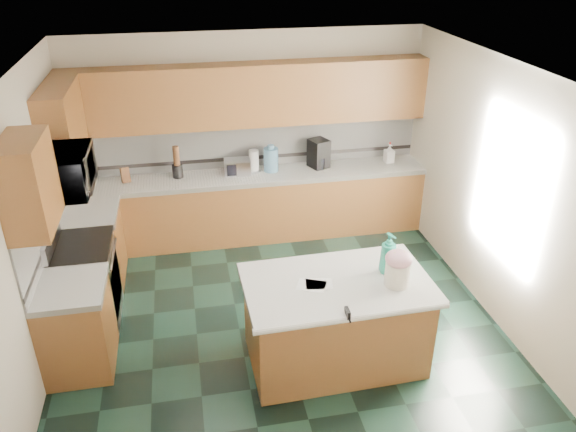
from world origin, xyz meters
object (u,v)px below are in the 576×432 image
object	(u,v)px
island_top	(337,284)
toaster_oven	(237,167)
island_base	(335,324)
coffee_maker	(319,153)
treat_jar	(397,273)
knife_block	(125,175)
soap_bottle_island	(388,253)

from	to	relation	value
island_top	toaster_oven	xyz separation A→B (m)	(-0.61, 2.69, 0.13)
island_base	coffee_maker	world-z (taller)	coffee_maker
treat_jar	coffee_maker	distance (m)	2.87
treat_jar	coffee_maker	world-z (taller)	coffee_maker
island_base	treat_jar	distance (m)	0.81
island_base	knife_block	world-z (taller)	knife_block
treat_jar	coffee_maker	bearing A→B (deg)	85.46
island_top	coffee_maker	bearing A→B (deg)	78.42
knife_block	coffee_maker	distance (m)	2.53
treat_jar	knife_block	size ratio (longest dim) A/B	1.23
knife_block	coffee_maker	size ratio (longest dim) A/B	0.50
coffee_maker	island_base	bearing A→B (deg)	-122.21
treat_jar	island_base	bearing A→B (deg)	159.19
knife_block	coffee_maker	xyz separation A→B (m)	(2.53, 0.03, 0.10)
island_top	toaster_oven	distance (m)	2.76
treat_jar	toaster_oven	bearing A→B (deg)	106.65
island_base	island_top	xyz separation A→B (m)	(-0.00, 0.00, 0.46)
soap_bottle_island	treat_jar	bearing A→B (deg)	-105.02
island_base	island_top	world-z (taller)	island_top
treat_jar	knife_block	xyz separation A→B (m)	(-2.55, 2.84, -0.02)
soap_bottle_island	coffee_maker	size ratio (longest dim) A/B	1.07
island_top	knife_block	bearing A→B (deg)	125.74
island_base	toaster_oven	world-z (taller)	toaster_oven
treat_jar	soap_bottle_island	bearing A→B (deg)	88.92
island_top	toaster_oven	bearing A→B (deg)	101.46
island_base	toaster_oven	bearing A→B (deg)	101.46
toaster_oven	soap_bottle_island	bearing A→B (deg)	-63.92
knife_block	soap_bottle_island	bearing A→B (deg)	-62.54
island_top	treat_jar	xyz separation A→B (m)	(0.51, -0.15, 0.15)
island_base	treat_jar	xyz separation A→B (m)	(0.51, -0.15, 0.61)
knife_block	toaster_oven	distance (m)	1.42
island_top	toaster_oven	world-z (taller)	toaster_oven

